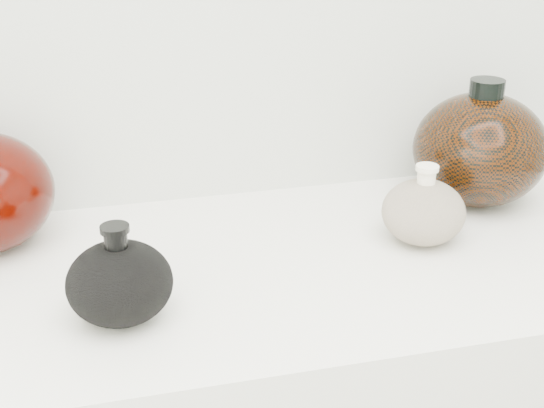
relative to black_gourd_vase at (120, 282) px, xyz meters
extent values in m
cube|color=silver|center=(0.20, 0.09, -0.07)|extent=(1.20, 0.50, 0.03)
ellipsoid|color=black|center=(0.00, 0.00, 0.00)|extent=(0.16, 0.16, 0.10)
cylinder|color=black|center=(0.00, 0.00, 0.06)|extent=(0.03, 0.03, 0.03)
cylinder|color=black|center=(0.00, 0.00, 0.07)|extent=(0.04, 0.04, 0.01)
ellipsoid|color=beige|center=(0.44, 0.10, 0.00)|extent=(0.14, 0.14, 0.09)
cylinder|color=#F2E6C9|center=(0.44, 0.10, 0.05)|extent=(0.03, 0.03, 0.03)
cylinder|color=#F2E6C9|center=(0.44, 0.10, 0.06)|extent=(0.04, 0.04, 0.01)
ellipsoid|color=black|center=(0.58, 0.22, 0.04)|extent=(0.27, 0.27, 0.18)
cylinder|color=black|center=(0.58, 0.22, 0.14)|extent=(0.07, 0.07, 0.03)
camera|label=1|loc=(-0.02, -0.80, 0.45)|focal=50.00mm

